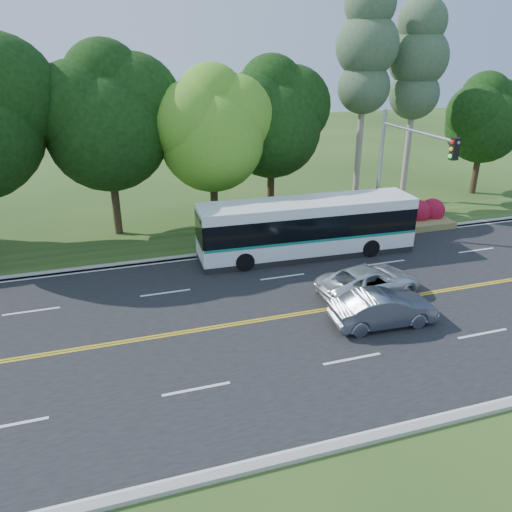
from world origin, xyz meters
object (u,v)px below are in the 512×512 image
object	(u,v)px
traffic_signal	(401,161)
transit_bus	(307,229)
suv	(369,282)
sedan	(383,309)

from	to	relation	value
traffic_signal	transit_bus	xyz separation A→B (m)	(-4.90, 0.29, -3.21)
traffic_signal	suv	bearing A→B (deg)	-130.45
traffic_signal	sedan	distance (m)	9.47
sedan	traffic_signal	bearing A→B (deg)	-31.41
traffic_signal	sedan	size ratio (longest dim) A/B	1.68
sedan	suv	xyz separation A→B (m)	(0.73, 2.38, -0.04)
suv	transit_bus	bearing A→B (deg)	1.87
transit_bus	sedan	distance (m)	7.47
traffic_signal	transit_bus	distance (m)	5.87
transit_bus	suv	world-z (taller)	transit_bus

